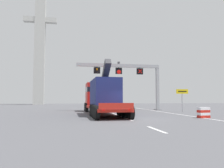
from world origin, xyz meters
name	(u,v)px	position (x,y,z in m)	size (l,w,h in m)	color
ground	(132,119)	(0.00, 0.00, 0.00)	(112.00, 112.00, 0.00)	#5B5B60
lane_markings	(103,110)	(-0.32, 14.62, 0.01)	(0.20, 43.83, 0.01)	silver
edge_line_right	(152,110)	(6.20, 12.00, 0.01)	(0.20, 63.00, 0.01)	silver
overhead_lane_gantry	(129,73)	(3.19, 12.90, 5.32)	(12.12, 0.90, 6.85)	#9EA0A5
heavy_haul_truck_red	(101,96)	(-1.63, 7.04, 1.99)	(3.19, 14.10, 5.30)	red
exit_sign_yellow	(182,95)	(8.55, 7.87, 2.14)	(1.55, 0.15, 2.80)	#9EA0A5
crash_barrier_striped	(204,113)	(6.35, 0.06, 0.45)	(1.06, 0.63, 0.90)	red
bridge_pylon_distant	(40,35)	(-13.99, 45.72, 19.56)	(9.00, 2.00, 38.33)	#B7B7B2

